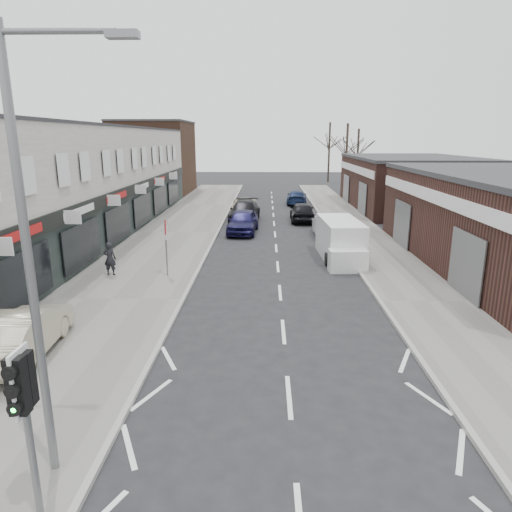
# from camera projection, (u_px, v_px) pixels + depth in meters

# --- Properties ---
(ground) EXTENTS (160.00, 160.00, 0.00)m
(ground) POSITION_uv_depth(u_px,v_px,m) (293.00, 449.00, 9.61)
(ground) COLOR black
(ground) RESTS_ON ground
(pavement_left) EXTENTS (5.50, 64.00, 0.12)m
(pavement_left) POSITION_uv_depth(u_px,v_px,m) (176.00, 233.00, 31.03)
(pavement_left) COLOR slate
(pavement_left) RESTS_ON ground
(pavement_right) EXTENTS (3.50, 64.00, 0.12)m
(pavement_right) POSITION_uv_depth(u_px,v_px,m) (360.00, 234.00, 30.75)
(pavement_right) COLOR slate
(pavement_right) RESTS_ON ground
(shop_terrace_left) EXTENTS (8.00, 41.00, 7.10)m
(shop_terrace_left) POSITION_uv_depth(u_px,v_px,m) (56.00, 185.00, 27.88)
(shop_terrace_left) COLOR beige
(shop_terrace_left) RESTS_ON ground
(brick_block_far) EXTENTS (8.00, 10.00, 8.00)m
(brick_block_far) POSITION_uv_depth(u_px,v_px,m) (155.00, 159.00, 52.43)
(brick_block_far) COLOR #452A1D
(brick_block_far) RESTS_ON ground
(right_unit_far) EXTENTS (10.00, 16.00, 4.50)m
(right_unit_far) POSITION_uv_depth(u_px,v_px,m) (410.00, 184.00, 41.66)
(right_unit_far) COLOR #3C201B
(right_unit_far) RESTS_ON ground
(tree_far_a) EXTENTS (3.60, 3.60, 8.00)m
(tree_far_a) POSITION_uv_depth(u_px,v_px,m) (345.00, 191.00, 55.85)
(tree_far_a) COLOR #382D26
(tree_far_a) RESTS_ON ground
(tree_far_b) EXTENTS (3.60, 3.60, 7.50)m
(tree_far_b) POSITION_uv_depth(u_px,v_px,m) (356.00, 186.00, 61.60)
(tree_far_b) COLOR #382D26
(tree_far_b) RESTS_ON ground
(tree_far_c) EXTENTS (3.60, 3.60, 8.50)m
(tree_far_c) POSITION_uv_depth(u_px,v_px,m) (328.00, 182.00, 67.47)
(tree_far_c) COLOR #382D26
(tree_far_c) RESTS_ON ground
(traffic_light) EXTENTS (0.28, 0.60, 3.10)m
(traffic_light) POSITION_uv_depth(u_px,v_px,m) (23.00, 397.00, 7.15)
(traffic_light) COLOR slate
(traffic_light) RESTS_ON pavement_left
(street_lamp) EXTENTS (2.23, 0.22, 8.00)m
(street_lamp) POSITION_uv_depth(u_px,v_px,m) (36.00, 242.00, 7.77)
(street_lamp) COLOR slate
(street_lamp) RESTS_ON pavement_left
(warning_sign) EXTENTS (0.12, 0.80, 2.70)m
(warning_sign) POSITION_uv_depth(u_px,v_px,m) (166.00, 232.00, 20.78)
(warning_sign) COLOR slate
(warning_sign) RESTS_ON pavement_left
(white_van) EXTENTS (2.12, 5.47, 2.09)m
(white_van) POSITION_uv_depth(u_px,v_px,m) (340.00, 241.00, 24.42)
(white_van) COLOR white
(white_van) RESTS_ON ground
(sedan_on_pavement) EXTENTS (1.83, 4.44, 1.43)m
(sedan_on_pavement) POSITION_uv_depth(u_px,v_px,m) (22.00, 332.00, 13.33)
(sedan_on_pavement) COLOR #B2AA8F
(sedan_on_pavement) RESTS_ON pavement_left
(pedestrian) EXTENTS (0.58, 0.39, 1.56)m
(pedestrian) POSITION_uv_depth(u_px,v_px,m) (110.00, 259.00, 21.17)
(pedestrian) COLOR black
(pedestrian) RESTS_ON pavement_left
(parked_car_left_a) EXTENTS (2.19, 4.78, 1.59)m
(parked_car_left_a) POSITION_uv_depth(u_px,v_px,m) (243.00, 221.00, 31.15)
(parked_car_left_a) COLOR #15133E
(parked_car_left_a) RESTS_ON ground
(parked_car_left_b) EXTENTS (2.40, 5.51, 1.58)m
(parked_car_left_b) POSITION_uv_depth(u_px,v_px,m) (245.00, 211.00, 35.43)
(parked_car_left_b) COLOR black
(parked_car_left_b) RESTS_ON ground
(parked_car_left_c) EXTENTS (2.11, 4.52, 1.25)m
(parked_car_left_c) POSITION_uv_depth(u_px,v_px,m) (244.00, 205.00, 39.88)
(parked_car_left_c) COLOR #A6A185
(parked_car_left_c) RESTS_ON ground
(parked_car_right_a) EXTENTS (1.48, 4.16, 1.37)m
(parked_car_right_a) POSITION_uv_depth(u_px,v_px,m) (326.00, 226.00, 30.29)
(parked_car_right_a) COLOR silver
(parked_car_right_a) RESTS_ON ground
(parked_car_right_b) EXTENTS (1.87, 4.50, 1.52)m
(parked_car_right_b) POSITION_uv_depth(u_px,v_px,m) (302.00, 212.00, 35.48)
(parked_car_right_b) COLOR black
(parked_car_right_b) RESTS_ON ground
(parked_car_right_c) EXTENTS (2.26, 4.79, 1.35)m
(parked_car_right_c) POSITION_uv_depth(u_px,v_px,m) (297.00, 197.00, 44.77)
(parked_car_right_c) COLOR #152143
(parked_car_right_c) RESTS_ON ground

